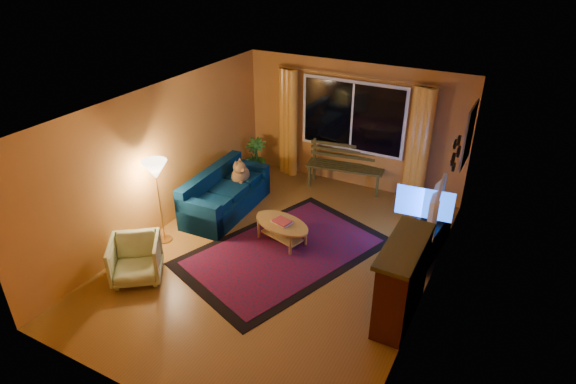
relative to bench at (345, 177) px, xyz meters
The scene contains 22 objects.
floor 2.76m from the bench, 89.87° to the right, with size 4.50×6.00×0.02m, color brown.
ceiling 3.57m from the bench, 89.87° to the right, with size 4.50×6.00×0.02m, color white.
wall_back 1.05m from the bench, 88.62° to the left, with size 4.50×0.02×2.50m, color #C68033.
wall_left 3.70m from the bench, 129.34° to the right, with size 0.02×6.00×2.50m, color #C68033.
wall_right 3.71m from the bench, 50.51° to the right, with size 0.02×6.00×2.50m, color #C68033.
window 1.24m from the bench, 88.16° to the left, with size 2.00×0.02×1.30m, color black.
curtain_rod 2.03m from the bench, 87.61° to the left, with size 0.03×0.03×3.20m, color #BF8C3F.
curtain_left 1.62m from the bench, behind, with size 0.36×0.36×2.24m, color #F7A431.
curtain_right 1.63m from the bench, ahead, with size 0.36×0.36×2.24m, color #F7A431.
bench is the anchor object (origin of this frame).
potted_plant 1.94m from the bench, behind, with size 0.45×0.45×0.81m, color #235B1E.
sofa 2.47m from the bench, 129.76° to the right, with size 0.83×1.93×0.78m, color #041D37.
dog 2.15m from the bench, 136.24° to the right, with size 0.30×0.41×0.44m, color olive, non-canonical shape.
armchair 4.48m from the bench, 111.28° to the right, with size 0.70×0.66×0.72m, color #C1D591.
floor_lamp 3.79m from the bench, 121.13° to the right, with size 0.24×0.24×1.46m, color #BF8C3F.
rug 2.59m from the bench, 89.98° to the right, with size 2.04×3.23×0.02m, color maroon.
coffee_table 2.34m from the bench, 94.25° to the right, with size 1.05×1.05×0.38m, color #AC7F37.
tv_console 2.49m from the bench, 36.73° to the right, with size 0.44×1.33×0.55m, color black.
television 2.57m from the bench, 36.73° to the right, with size 1.11×0.14×0.64m, color black.
fireplace 3.78m from the bench, 56.86° to the right, with size 0.40×1.20×1.10m, color maroon.
mirror_cluster 3.08m from the bench, 33.20° to the right, with size 0.06×0.60×0.56m, color black, non-canonical shape.
painting 2.66m from the bench, ahead, with size 0.04×0.76×0.96m, color orange.
Camera 1 is at (3.07, -5.48, 4.54)m, focal length 30.00 mm.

